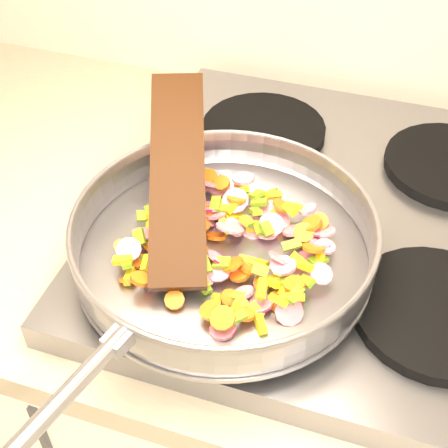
% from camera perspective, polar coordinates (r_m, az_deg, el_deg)
% --- Properties ---
extents(cooktop, '(0.60, 0.60, 0.04)m').
position_cam_1_polar(cooktop, '(0.86, 10.03, 0.18)').
color(cooktop, '#939399').
rests_on(cooktop, counter_top).
extents(grate_fl, '(0.19, 0.19, 0.02)m').
position_cam_1_polar(grate_fl, '(0.77, -1.98, -2.89)').
color(grate_fl, black).
rests_on(grate_fl, cooktop).
extents(grate_fr, '(0.19, 0.19, 0.02)m').
position_cam_1_polar(grate_fr, '(0.75, 18.85, -7.59)').
color(grate_fr, black).
rests_on(grate_fr, cooktop).
extents(grate_bl, '(0.19, 0.19, 0.02)m').
position_cam_1_polar(grate_bl, '(0.97, 3.63, 8.58)').
color(grate_bl, black).
rests_on(grate_bl, cooktop).
extents(saute_pan, '(0.40, 0.56, 0.06)m').
position_cam_1_polar(saute_pan, '(0.73, -0.08, -1.23)').
color(saute_pan, '#9E9EA5').
rests_on(saute_pan, grate_fl).
extents(vegetable_heap, '(0.26, 0.26, 0.05)m').
position_cam_1_polar(vegetable_heap, '(0.75, 0.34, -1.51)').
color(vegetable_heap, yellow).
rests_on(vegetable_heap, saute_pan).
extents(wooden_spatula, '(0.16, 0.28, 0.12)m').
position_cam_1_polar(wooden_spatula, '(0.75, -4.27, 4.54)').
color(wooden_spatula, black).
rests_on(wooden_spatula, saute_pan).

